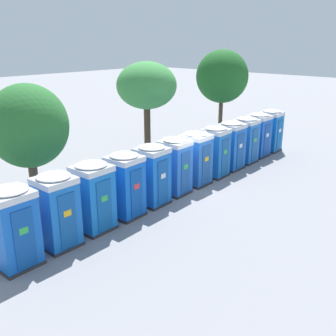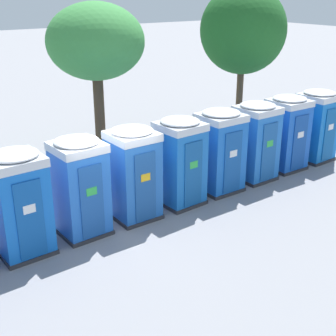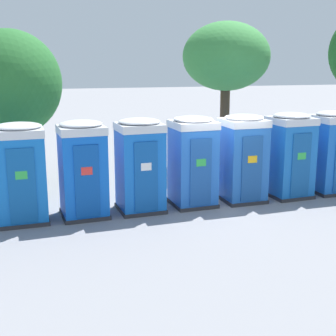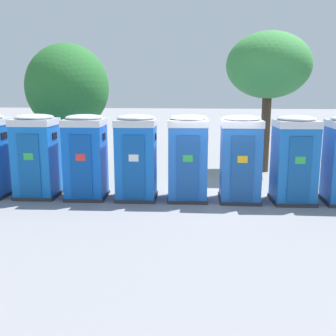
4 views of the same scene
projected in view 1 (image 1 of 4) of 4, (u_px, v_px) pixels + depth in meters
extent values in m
plane|color=gray|center=(183.00, 187.00, 18.27)|extent=(120.00, 120.00, 0.00)
cube|color=#2D2D33|center=(18.00, 263.00, 11.99)|extent=(1.27, 1.23, 0.10)
cube|color=blue|center=(14.00, 231.00, 11.64)|extent=(1.21, 1.17, 2.10)
cube|color=#0F469B|center=(25.00, 239.00, 11.31)|extent=(0.65, 0.05, 1.85)
cube|color=green|center=(24.00, 231.00, 11.21)|extent=(0.28, 0.02, 0.20)
cube|color=black|center=(29.00, 202.00, 11.85)|extent=(0.03, 0.36, 0.20)
cube|color=silver|center=(9.00, 195.00, 11.28)|extent=(1.25, 1.21, 0.20)
ellipsoid|color=silver|center=(8.00, 190.00, 11.24)|extent=(1.19, 1.15, 0.18)
cube|color=#2D2D33|center=(60.00, 244.00, 13.12)|extent=(1.20, 1.21, 0.10)
cube|color=blue|center=(57.00, 214.00, 12.77)|extent=(1.14, 1.16, 2.10)
cube|color=#104C99|center=(68.00, 221.00, 12.43)|extent=(0.62, 0.04, 1.85)
cube|color=yellow|center=(68.00, 213.00, 12.34)|extent=(0.28, 0.01, 0.20)
cube|color=black|center=(70.00, 188.00, 12.96)|extent=(0.03, 0.36, 0.20)
cube|color=silver|center=(54.00, 181.00, 12.42)|extent=(1.18, 1.19, 0.20)
ellipsoid|color=silver|center=(53.00, 176.00, 12.37)|extent=(1.12, 1.13, 0.18)
cube|color=#2D2D33|center=(95.00, 228.00, 14.25)|extent=(1.27, 1.25, 0.10)
cube|color=blue|center=(93.00, 200.00, 13.91)|extent=(1.21, 1.19, 2.10)
cube|color=#0F519D|center=(105.00, 206.00, 13.58)|extent=(0.64, 0.06, 1.85)
cube|color=green|center=(105.00, 199.00, 13.48)|extent=(0.28, 0.02, 0.20)
cube|color=black|center=(105.00, 176.00, 14.11)|extent=(0.04, 0.36, 0.20)
cube|color=silver|center=(91.00, 169.00, 13.55)|extent=(1.25, 1.22, 0.20)
ellipsoid|color=silver|center=(91.00, 165.00, 13.50)|extent=(1.19, 1.16, 0.18)
cube|color=#2D2D33|center=(126.00, 214.00, 15.35)|extent=(1.26, 1.27, 0.10)
cube|color=blue|center=(125.00, 188.00, 15.00)|extent=(1.20, 1.21, 2.10)
cube|color=#0C46A2|center=(137.00, 193.00, 14.68)|extent=(0.62, 0.07, 1.85)
cube|color=red|center=(137.00, 186.00, 14.59)|extent=(0.28, 0.03, 0.20)
cube|color=black|center=(135.00, 166.00, 15.20)|extent=(0.05, 0.36, 0.20)
cube|color=silver|center=(124.00, 159.00, 14.64)|extent=(1.23, 1.25, 0.20)
ellipsoid|color=silver|center=(124.00, 155.00, 14.60)|extent=(1.17, 1.19, 0.18)
cube|color=#2D2D33|center=(152.00, 202.00, 16.47)|extent=(1.26, 1.26, 0.10)
cube|color=blue|center=(152.00, 178.00, 16.13)|extent=(1.20, 1.20, 2.10)
cube|color=#0F4DA0|center=(163.00, 182.00, 15.80)|extent=(0.63, 0.07, 1.85)
cube|color=white|center=(163.00, 176.00, 15.71)|extent=(0.28, 0.02, 0.20)
cube|color=black|center=(161.00, 157.00, 16.33)|extent=(0.04, 0.36, 0.20)
cube|color=silver|center=(152.00, 151.00, 15.77)|extent=(1.24, 1.24, 0.20)
ellipsoid|color=silver|center=(152.00, 147.00, 15.72)|extent=(1.18, 1.18, 0.18)
cube|color=#2D2D33|center=(175.00, 192.00, 17.61)|extent=(1.24, 1.26, 0.10)
cube|color=blue|center=(175.00, 168.00, 17.26)|extent=(1.18, 1.20, 2.10)
cube|color=#1B4F9F|center=(186.00, 173.00, 16.94)|extent=(0.61, 0.07, 1.85)
cube|color=green|center=(186.00, 167.00, 16.84)|extent=(0.28, 0.02, 0.20)
cube|color=black|center=(183.00, 150.00, 17.46)|extent=(0.04, 0.36, 0.20)
cube|color=silver|center=(175.00, 143.00, 16.90)|extent=(1.21, 1.24, 0.20)
ellipsoid|color=silver|center=(175.00, 140.00, 16.86)|extent=(1.16, 1.18, 0.18)
cube|color=#2D2D33|center=(196.00, 183.00, 18.71)|extent=(1.21, 1.23, 0.10)
cube|color=blue|center=(196.00, 161.00, 18.36)|extent=(1.16, 1.17, 2.10)
cube|color=#1A4B93|center=(206.00, 165.00, 18.03)|extent=(0.62, 0.05, 1.85)
cube|color=yellow|center=(207.00, 159.00, 17.93)|extent=(0.28, 0.02, 0.20)
cube|color=black|center=(204.00, 143.00, 18.55)|extent=(0.03, 0.36, 0.20)
cube|color=silver|center=(197.00, 137.00, 18.00)|extent=(1.19, 1.21, 0.20)
ellipsoid|color=silver|center=(197.00, 134.00, 17.96)|extent=(1.13, 1.15, 0.18)
cube|color=#2D2D33|center=(214.00, 175.00, 19.80)|extent=(1.26, 1.28, 0.10)
cube|color=blue|center=(215.00, 154.00, 19.46)|extent=(1.20, 1.22, 2.10)
cube|color=#134F97|center=(225.00, 157.00, 19.14)|extent=(0.62, 0.07, 1.85)
cube|color=green|center=(226.00, 152.00, 19.05)|extent=(0.28, 0.03, 0.20)
cube|color=black|center=(221.00, 137.00, 19.66)|extent=(0.05, 0.36, 0.20)
cube|color=silver|center=(216.00, 131.00, 19.10)|extent=(1.23, 1.25, 0.20)
ellipsoid|color=silver|center=(216.00, 128.00, 19.05)|extent=(1.17, 1.19, 0.18)
cube|color=#2D2D33|center=(230.00, 167.00, 20.93)|extent=(1.26, 1.22, 0.10)
cube|color=blue|center=(231.00, 148.00, 20.59)|extent=(1.20, 1.16, 2.10)
cube|color=#134C9B|center=(240.00, 151.00, 20.25)|extent=(0.65, 0.04, 1.85)
cube|color=white|center=(241.00, 146.00, 20.15)|extent=(0.28, 0.01, 0.20)
cube|color=black|center=(238.00, 132.00, 20.79)|extent=(0.03, 0.36, 0.20)
cube|color=silver|center=(232.00, 126.00, 20.23)|extent=(1.24, 1.20, 0.20)
ellipsoid|color=silver|center=(232.00, 123.00, 20.18)|extent=(1.18, 1.14, 0.18)
cube|color=#2D2D33|center=(244.00, 161.00, 22.05)|extent=(1.24, 1.24, 0.10)
cube|color=blue|center=(245.00, 142.00, 21.70)|extent=(1.18, 1.18, 2.10)
cube|color=#18529E|center=(255.00, 145.00, 21.37)|extent=(0.63, 0.06, 1.85)
cube|color=green|center=(255.00, 140.00, 21.28)|extent=(0.28, 0.02, 0.20)
cube|color=black|center=(251.00, 127.00, 21.90)|extent=(0.04, 0.36, 0.20)
cube|color=silver|center=(247.00, 121.00, 21.35)|extent=(1.22, 1.22, 0.20)
ellipsoid|color=silver|center=(247.00, 119.00, 21.30)|extent=(1.16, 1.16, 0.18)
cube|color=#2D2D33|center=(257.00, 155.00, 23.19)|extent=(1.20, 1.20, 0.10)
cube|color=blue|center=(258.00, 137.00, 22.84)|extent=(1.15, 1.14, 2.10)
cube|color=#12449A|center=(267.00, 140.00, 22.50)|extent=(0.63, 0.03, 1.85)
cube|color=white|center=(268.00, 135.00, 22.40)|extent=(0.28, 0.01, 0.20)
cube|color=black|center=(264.00, 123.00, 23.03)|extent=(0.02, 0.36, 0.20)
cube|color=silver|center=(259.00, 117.00, 22.48)|extent=(1.18, 1.18, 0.20)
ellipsoid|color=silver|center=(260.00, 115.00, 22.44)|extent=(1.12, 1.12, 0.18)
cube|color=#2D2D33|center=(269.00, 150.00, 24.28)|extent=(1.26, 1.27, 0.10)
cube|color=blue|center=(270.00, 132.00, 23.94)|extent=(1.20, 1.21, 2.10)
cube|color=#0D519B|center=(279.00, 135.00, 23.62)|extent=(0.62, 0.07, 1.85)
cube|color=white|center=(280.00, 130.00, 23.52)|extent=(0.28, 0.02, 0.20)
cube|color=black|center=(275.00, 119.00, 24.14)|extent=(0.05, 0.36, 0.20)
cube|color=silver|center=(272.00, 114.00, 23.58)|extent=(1.24, 1.24, 0.20)
ellipsoid|color=silver|center=(272.00, 111.00, 23.53)|extent=(1.18, 1.18, 0.18)
cylinder|color=brown|center=(34.00, 177.00, 15.99)|extent=(0.36, 0.36, 2.43)
ellipsoid|color=#286B2D|center=(28.00, 126.00, 15.32)|extent=(3.16, 3.16, 3.30)
cylinder|color=#4C3826|center=(147.00, 130.00, 21.94)|extent=(0.36, 0.36, 3.49)
ellipsoid|color=#3D8C42|center=(147.00, 85.00, 21.17)|extent=(3.26, 3.26, 2.54)
cylinder|color=brown|center=(220.00, 118.00, 25.22)|extent=(0.26, 0.26, 3.45)
ellipsoid|color=#1E5B23|center=(222.00, 76.00, 24.40)|extent=(3.24, 3.24, 3.27)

